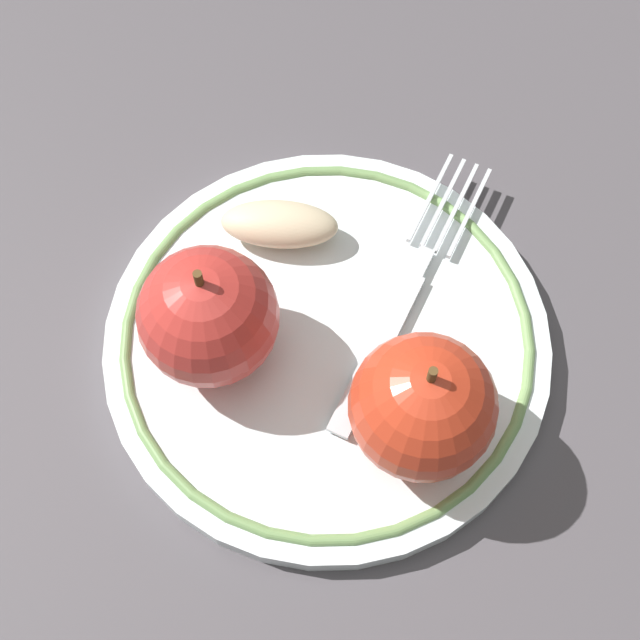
% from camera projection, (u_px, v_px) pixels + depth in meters
% --- Properties ---
extents(ground_plane, '(2.00, 2.00, 0.00)m').
position_uv_depth(ground_plane, '(324.00, 328.00, 0.49)').
color(ground_plane, '#524C51').
extents(plate, '(0.24, 0.24, 0.02)m').
position_uv_depth(plate, '(320.00, 343.00, 0.48)').
color(plate, white).
rests_on(plate, ground_plane).
extents(apple_red_whole, '(0.07, 0.07, 0.08)m').
position_uv_depth(apple_red_whole, '(208.00, 317.00, 0.44)').
color(apple_red_whole, red).
rests_on(apple_red_whole, plate).
extents(apple_second_whole, '(0.07, 0.07, 0.08)m').
position_uv_depth(apple_second_whole, '(423.00, 407.00, 0.42)').
color(apple_second_whole, red).
rests_on(apple_second_whole, plate).
extents(apple_slice_front, '(0.04, 0.07, 0.02)m').
position_uv_depth(apple_slice_front, '(280.00, 224.00, 0.49)').
color(apple_slice_front, beige).
rests_on(apple_slice_front, plate).
extents(fork, '(0.17, 0.11, 0.00)m').
position_uv_depth(fork, '(405.00, 296.00, 0.48)').
color(fork, silver).
rests_on(fork, plate).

